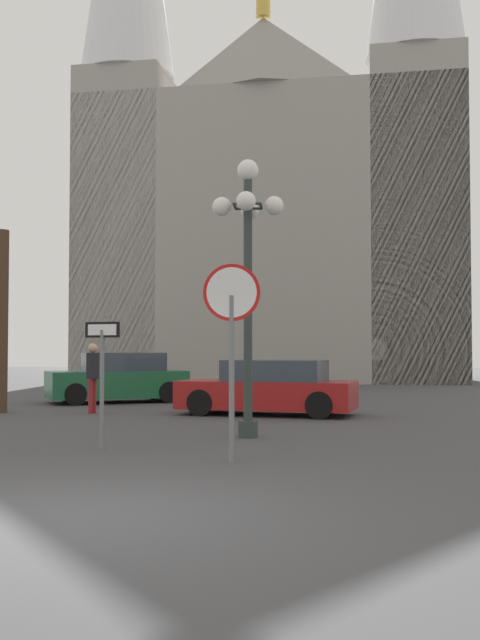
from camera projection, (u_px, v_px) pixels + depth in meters
ground_plane at (76, 516)px, 7.20m from camera, size 120.00×120.00×0.00m
cathedral at (273, 177)px, 39.70m from camera, size 20.03×12.64×34.66m
stop_sign at (232, 322)px, 10.68m from camera, size 0.82×0.08×2.82m
one_way_arrow_sign at (102, 367)px, 12.15m from camera, size 0.61×0.19×2.04m
street_lamp at (248, 253)px, 13.79m from camera, size 1.32×1.32×5.10m
parked_car_near_red at (269, 389)px, 18.37m from camera, size 4.52×2.58×1.34m
parked_car_far_green at (118, 379)px, 22.74m from camera, size 4.46×3.48×1.50m
pedestrian_walking at (93, 371)px, 18.80m from camera, size 0.32×0.32×1.75m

